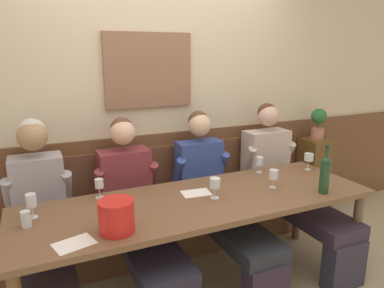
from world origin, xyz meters
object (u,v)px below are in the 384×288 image
wine_glass_mid_left (31,202)px  wine_glass_by_bottle (309,158)px  ice_bucket (116,216)px  person_right_seat (137,210)px  person_left_seat (217,196)px  wine_glass_mid_right (274,175)px  wine_bottle_green_tall (325,173)px  dining_table (200,208)px  water_tumbler_left (26,219)px  wine_glass_near_bucket (99,184)px  person_center_left_seat (286,181)px  wall_bench (168,221)px  potted_plant (318,122)px  wine_glass_center_front (260,162)px  person_center_right_seat (42,220)px  wine_glass_center_rear (215,183)px

wine_glass_mid_left → wine_glass_by_bottle: 2.25m
ice_bucket → wine_glass_by_bottle: (1.81, 0.43, 0.01)m
person_right_seat → person_left_seat: (0.68, -0.02, -0.00)m
ice_bucket → wine_glass_mid_right: bearing=9.0°
wine_bottle_green_tall → dining_table: bearing=162.6°
person_right_seat → water_tumbler_left: bearing=-160.9°
person_right_seat → ice_bucket: bearing=-116.2°
wine_glass_by_bottle → water_tumbler_left: wine_glass_by_bottle is taller
wine_glass_near_bucket → wine_glass_mid_left: 0.47m
person_center_left_seat → water_tumbler_left: (-2.16, -0.26, 0.18)m
person_center_left_seat → ice_bucket: size_ratio=6.24×
wall_bench → potted_plant: size_ratio=8.65×
person_left_seat → person_center_left_seat: size_ratio=0.98×
person_center_left_seat → wine_glass_center_front: size_ratio=9.37×
person_left_seat → wine_bottle_green_tall: 0.86m
person_center_right_seat → potted_plant: size_ratio=3.96×
person_center_left_seat → water_tumbler_left: bearing=-173.0°
dining_table → wine_glass_mid_left: size_ratio=16.15×
person_center_left_seat → wine_glass_mid_right: (-0.42, -0.35, 0.23)m
person_center_right_seat → wall_bench: bearing=17.5°
person_right_seat → wine_glass_by_bottle: (1.54, -0.11, 0.25)m
wine_bottle_green_tall → wine_glass_mid_left: 2.02m
wine_glass_near_bucket → wine_glass_center_rear: 0.82m
ice_bucket → wall_bench: bearing=54.0°
potted_plant → wine_glass_near_bucket: bearing=-170.9°
person_center_left_seat → wine_glass_center_rear: bearing=-159.6°
wine_glass_near_bucket → wine_glass_mid_left: (-0.45, -0.15, 0.01)m
wine_glass_center_front → potted_plant: bearing=20.9°
wine_glass_near_bucket → wine_glass_by_bottle: wine_glass_by_bottle is taller
person_right_seat → wine_glass_near_bucket: (-0.26, 0.01, 0.24)m
person_right_seat → wine_glass_by_bottle: 1.57m
wall_bench → wine_glass_near_bucket: wall_bench is taller
person_left_seat → person_right_seat: bearing=178.6°
wine_glass_by_bottle → potted_plant: 0.78m
wall_bench → person_center_right_seat: person_center_right_seat is taller
ice_bucket → wine_glass_near_bucket: ice_bucket is taller
potted_plant → wine_glass_mid_left: bearing=-169.4°
wine_glass_mid_left → potted_plant: potted_plant is taller
person_left_seat → wine_glass_mid_right: size_ratio=8.97×
wine_glass_near_bucket → person_left_seat: bearing=-1.4°
person_right_seat → wine_glass_by_bottle: bearing=-4.2°
wine_glass_center_rear → person_center_right_seat: bearing=162.2°
person_left_seat → water_tumbler_left: size_ratio=12.78×
water_tumbler_left → person_right_seat: bearing=19.1°
wine_glass_mid_left → water_tumbler_left: (-0.04, -0.12, -0.06)m
wine_glass_center_front → potted_plant: (1.00, 0.38, 0.20)m
dining_table → wine_bottle_green_tall: (0.88, -0.28, 0.23)m
ice_bucket → potted_plant: (2.37, 0.93, 0.20)m
person_right_seat → ice_bucket: (-0.27, -0.54, 0.24)m
wine_bottle_green_tall → wine_glass_by_bottle: size_ratio=2.47×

